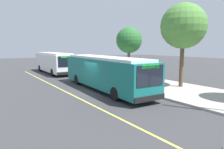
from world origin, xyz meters
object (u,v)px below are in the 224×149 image
object	(u,v)px
transit_bus_second	(54,62)
route_sign_post	(140,68)
waiting_bench	(142,78)
pedestrian_commuter	(135,74)
transit_bus_main	(104,72)

from	to	relation	value
transit_bus_second	route_sign_post	size ratio (longest dim) A/B	3.78
waiting_bench	route_sign_post	size ratio (longest dim) A/B	0.57
waiting_bench	pedestrian_commuter	xyz separation A→B (m)	(-0.05, -0.92, 0.48)
transit_bus_main	waiting_bench	size ratio (longest dim) A/B	7.64
transit_bus_second	route_sign_post	world-z (taller)	same
transit_bus_second	pedestrian_commuter	xyz separation A→B (m)	(14.04, 3.62, -0.50)
transit_bus_main	route_sign_post	size ratio (longest dim) A/B	4.36
route_sign_post	pedestrian_commuter	distance (m)	2.63
transit_bus_main	pedestrian_commuter	world-z (taller)	transit_bus_main
waiting_bench	pedestrian_commuter	distance (m)	1.04
pedestrian_commuter	waiting_bench	bearing A→B (deg)	86.85
transit_bus_main	route_sign_post	world-z (taller)	same
transit_bus_main	transit_bus_second	size ratio (longest dim) A/B	1.15
transit_bus_second	waiting_bench	xyz separation A→B (m)	(14.09, 4.53, -0.98)
route_sign_post	transit_bus_second	bearing A→B (deg)	-171.70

